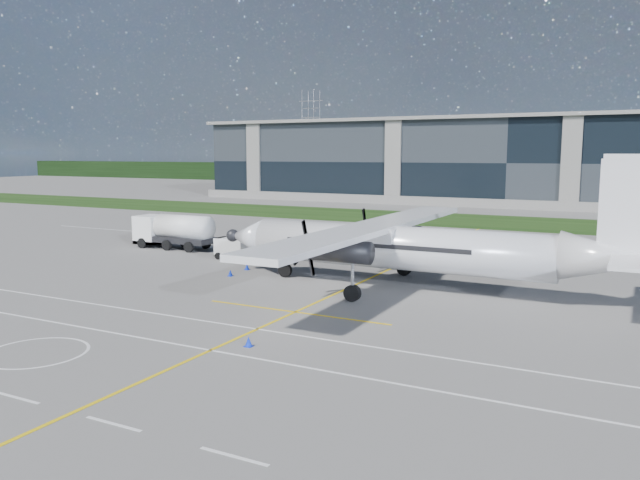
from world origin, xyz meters
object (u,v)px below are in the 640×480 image
Objects in this scene: fuel_tanker_truck at (169,231)px; safety_cone_nose_stbd at (247,267)px; safety_cone_portwing at (249,341)px; safety_cone_nose_port at (230,273)px; turboprop_aircraft at (412,223)px; safety_cone_stbdwing at (442,252)px; baggage_tug at (232,249)px; pylon_west at (311,136)px; ground_crew_person at (266,254)px.

fuel_tanker_truck is 17.65× the size of safety_cone_nose_stbd.
fuel_tanker_truck reaches higher than safety_cone_nose_stbd.
safety_cone_portwing is 17.53m from safety_cone_nose_port.
turboprop_aircraft reaches higher than safety_cone_stbdwing.
safety_cone_nose_port is 1.00× the size of safety_cone_nose_stbd.
fuel_tanker_truck is 2.90× the size of baggage_tug.
safety_cone_nose_stbd is at bearing -42.59° from baggage_tug.
baggage_tug is at bearing -14.27° from fuel_tanker_truck.
ground_crew_person is (73.29, -143.86, -14.09)m from pylon_west.
safety_cone_nose_stbd is at bearing 124.34° from safety_cone_portwing.
safety_cone_stbdwing is (84.65, -131.93, -14.75)m from pylon_west.
baggage_tug is 5.51m from safety_cone_nose_stbd.
safety_cone_portwing and safety_cone_stbdwing have the same top height.
ground_crew_person is (13.43, -3.67, -0.75)m from fuel_tanker_truck.
baggage_tug is 6.09× the size of safety_cone_stbdwing.
safety_cone_stbdwing is at bearing 89.27° from safety_cone_portwing.
fuel_tanker_truck is 17.65× the size of safety_cone_portwing.
pylon_west is 0.98× the size of turboprop_aircraft.
safety_cone_nose_port is at bearing -173.29° from turboprop_aircraft.
safety_cone_nose_stbd is at bearing 178.79° from ground_crew_person.
turboprop_aircraft is 28.25m from fuel_tanker_truck.
fuel_tanker_truck reaches higher than safety_cone_nose_port.
safety_cone_stbdwing is at bearing -37.84° from ground_crew_person.
safety_cone_nose_stbd is (-0.36, 2.74, 0.00)m from safety_cone_nose_port.
baggage_tug reaches higher than safety_cone_nose_stbd.
safety_cone_stbdwing is at bearing 56.44° from safety_cone_nose_port.
fuel_tanker_truck is (-27.17, 7.15, -2.94)m from turboprop_aircraft.
ground_crew_person is 5.13m from safety_cone_nose_port.
pylon_west is 60.00× the size of safety_cone_nose_stbd.
turboprop_aircraft is at bearing -14.74° from fuel_tanker_truck.
fuel_tanker_truck is 14.52m from safety_cone_nose_stbd.
pylon_west is at bearing 113.12° from fuel_tanker_truck.
safety_cone_nose_port is 2.76m from safety_cone_nose_stbd.
pylon_west reaches higher than safety_cone_nose_port.
turboprop_aircraft is at bearing 79.73° from safety_cone_portwing.
fuel_tanker_truck is 33.21m from safety_cone_portwing.
pylon_west reaches higher than fuel_tanker_truck.
safety_cone_nose_stbd is (-11.25, 16.47, 0.00)m from safety_cone_portwing.
turboprop_aircraft reaches higher than safety_cone_portwing.
pylon_west is 158.94m from baggage_tug.
safety_cone_nose_stbd is at bearing -24.62° from fuel_tanker_truck.
safety_cone_nose_port is at bearing -55.75° from baggage_tug.
pylon_west is at bearing 117.38° from safety_cone_portwing.
turboprop_aircraft is 14.44m from safety_cone_nose_port.
pylon_west is 60.00× the size of safety_cone_portwing.
safety_cone_stbdwing is (24.78, 8.26, -1.40)m from fuel_tanker_truck.
ground_crew_person is at bearing -17.40° from baggage_tug.
safety_cone_nose_stbd is (-11.64, -14.28, 0.00)m from safety_cone_stbdwing.
safety_cone_portwing is at bearing -51.57° from safety_cone_nose_port.
fuel_tanker_truck is at bearing 147.01° from safety_cone_nose_port.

